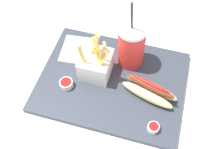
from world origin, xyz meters
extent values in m
cube|color=silver|center=(0.00, 0.00, -0.01)|extent=(2.40, 2.40, 0.02)
cube|color=#2D333D|center=(0.00, 0.00, 0.01)|extent=(0.44, 0.33, 0.02)
cylinder|color=red|center=(-0.04, -0.09, 0.09)|extent=(0.08, 0.08, 0.14)
cylinder|color=white|center=(-0.04, -0.09, 0.16)|extent=(0.08, 0.08, 0.01)
cylinder|color=#262633|center=(-0.03, -0.09, 0.21)|extent=(0.01, 0.02, 0.10)
cube|color=white|center=(0.05, -0.02, 0.06)|extent=(0.09, 0.09, 0.08)
cube|color=#E5C660|center=(0.08, 0.01, 0.11)|extent=(0.04, 0.03, 0.08)
cube|color=#E5C660|center=(0.03, 0.01, 0.11)|extent=(0.04, 0.03, 0.08)
cube|color=#E5C660|center=(0.08, 0.01, 0.12)|extent=(0.02, 0.01, 0.09)
cube|color=#E5C660|center=(0.06, -0.02, 0.12)|extent=(0.02, 0.03, 0.08)
cube|color=#E5C660|center=(0.05, -0.01, 0.11)|extent=(0.02, 0.01, 0.07)
cube|color=#E5C660|center=(0.03, -0.01, 0.13)|extent=(0.02, 0.02, 0.09)
cube|color=#E5C660|center=(0.06, -0.03, 0.12)|extent=(0.03, 0.02, 0.09)
cube|color=#E5C660|center=(0.04, -0.05, 0.10)|extent=(0.01, 0.01, 0.07)
cube|color=#E5C660|center=(0.05, -0.02, 0.12)|extent=(0.02, 0.03, 0.08)
cube|color=#E5C660|center=(0.07, -0.04, 0.12)|extent=(0.03, 0.04, 0.09)
cube|color=#E5C660|center=(0.03, 0.00, 0.12)|extent=(0.01, 0.01, 0.08)
ellipsoid|color=#E5C689|center=(-0.12, 0.01, 0.04)|extent=(0.16, 0.07, 0.04)
ellipsoid|color=#E5C689|center=(-0.11, 0.03, 0.04)|extent=(0.16, 0.07, 0.04)
ellipsoid|color=maroon|center=(-0.12, 0.02, 0.07)|extent=(0.15, 0.06, 0.02)
ellipsoid|color=red|center=(-0.12, 0.02, 0.08)|extent=(0.11, 0.04, 0.01)
cylinder|color=white|center=(0.13, 0.06, 0.03)|extent=(0.04, 0.04, 0.02)
cylinder|color=#B2140F|center=(0.13, 0.06, 0.04)|extent=(0.03, 0.03, 0.01)
cylinder|color=white|center=(-0.15, 0.12, 0.03)|extent=(0.03, 0.03, 0.02)
cylinder|color=#B2140F|center=(-0.15, 0.12, 0.04)|extent=(0.03, 0.03, 0.01)
cube|color=white|center=(0.14, -0.08, 0.02)|extent=(0.11, 0.12, 0.01)
camera|label=1|loc=(-0.12, 0.42, 0.71)|focal=42.60mm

